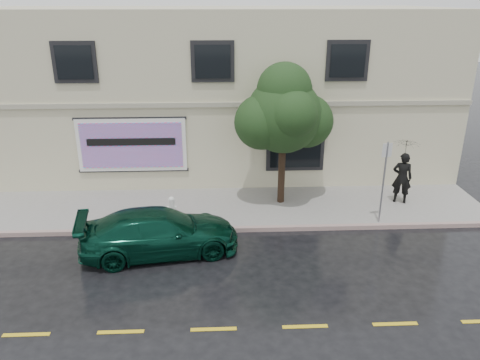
{
  "coord_description": "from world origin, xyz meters",
  "views": [
    {
      "loc": [
        0.23,
        -12.61,
        7.39
      ],
      "look_at": [
        0.88,
        2.2,
        1.59
      ],
      "focal_mm": 35.0,
      "sensor_mm": 36.0,
      "label": 1
    }
  ],
  "objects_px": {
    "car": "(159,232)",
    "pedestrian": "(402,178)",
    "street_tree": "(283,116)",
    "fire_hydrant": "(172,207)"
  },
  "relations": [
    {
      "from": "car",
      "to": "fire_hydrant",
      "type": "xyz_separation_m",
      "value": [
        0.17,
        2.17,
        -0.17
      ]
    },
    {
      "from": "car",
      "to": "pedestrian",
      "type": "height_order",
      "value": "pedestrian"
    },
    {
      "from": "street_tree",
      "to": "fire_hydrant",
      "type": "height_order",
      "value": "street_tree"
    },
    {
      "from": "pedestrian",
      "to": "fire_hydrant",
      "type": "bearing_deg",
      "value": 25.18
    },
    {
      "from": "fire_hydrant",
      "to": "pedestrian",
      "type": "bearing_deg",
      "value": 22.47
    },
    {
      "from": "car",
      "to": "fire_hydrant",
      "type": "distance_m",
      "value": 2.18
    },
    {
      "from": "car",
      "to": "street_tree",
      "type": "xyz_separation_m",
      "value": [
        4.16,
        3.37,
        2.78
      ]
    },
    {
      "from": "car",
      "to": "pedestrian",
      "type": "relative_size",
      "value": 2.45
    },
    {
      "from": "car",
      "to": "pedestrian",
      "type": "distance_m",
      "value": 9.21
    },
    {
      "from": "pedestrian",
      "to": "fire_hydrant",
      "type": "xyz_separation_m",
      "value": [
        -8.48,
        -0.96,
        -0.6
      ]
    }
  ]
}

